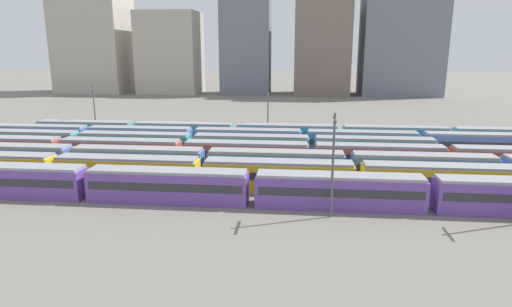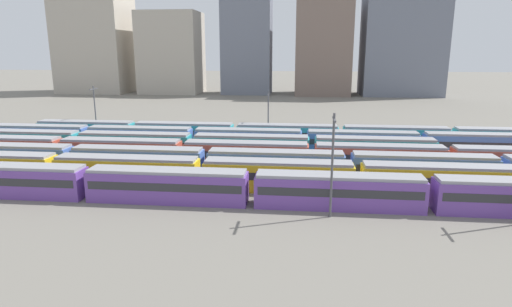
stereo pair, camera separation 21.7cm
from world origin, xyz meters
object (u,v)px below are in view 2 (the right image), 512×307
Objects in this scene: train_track_0 at (251,188)px; train_track_1 at (358,178)px; catenary_pole_3 at (268,114)px; train_track_2 at (348,166)px; train_track_4 at (193,145)px; train_track_3 at (312,156)px; train_track_5 at (304,141)px; catenary_pole_0 at (332,161)px; catenary_pole_1 at (95,109)px; train_track_6 at (341,136)px.

train_track_0 is 0.66× the size of train_track_1.
catenary_pole_3 is (-0.82, 34.15, 3.30)m from train_track_0.
train_track_2 is 25.57m from train_track_4.
catenary_pole_3 reaches higher than train_track_2.
train_track_3 and train_track_4 have the same top height.
train_track_0 and train_track_5 have the same top height.
catenary_pole_0 reaches higher than catenary_pole_1.
train_track_3 and train_track_6 have the same top height.
train_track_2 is at bearing -92.19° from train_track_6.
train_track_4 is 31.42m from catenary_pole_0.
train_track_0 is 17.05m from train_track_3.
catenary_pole_0 is (-3.65, -8.02, 4.00)m from train_track_1.
train_track_6 is at bearing -3.78° from catenary_pole_1.
catenary_pole_3 is (33.59, -0.13, -0.35)m from catenary_pole_1.
train_track_4 is 8.00× the size of catenary_pole_3.
catenary_pole_1 reaches higher than train_track_0.
train_track_5 is at bearing -11.62° from catenary_pole_1.
train_track_1 is at bearing -33.05° from train_track_4.
train_track_2 is at bearing 96.72° from train_track_1.
train_track_6 is at bearing 89.60° from train_track_1.
train_track_5 is 8.25m from train_track_6.
train_track_1 is at bearing -32.02° from catenary_pole_1.
train_track_6 is (5.40, 15.60, 0.00)m from train_track_3.
catenary_pole_1 is (-41.30, 18.69, 3.65)m from train_track_3.
catenary_pole_3 is (-12.31, 23.75, 3.30)m from train_track_2.
train_track_3 and train_track_5 have the same top height.
catenary_pole_3 is at bearing 117.40° from train_track_2.
train_track_0 is 0.66× the size of train_track_6.
train_track_3 is 10.45m from train_track_5.
catenary_pole_0 reaches higher than catenary_pole_3.
train_track_1 and train_track_6 have the same top height.
catenary_pole_3 is (-12.92, 28.95, 3.30)m from train_track_1.
catenary_pole_0 is (1.57, -18.42, 4.00)m from train_track_3.
train_track_1 is at bearing 23.26° from train_track_0.
train_track_6 is (12.28, 31.20, 0.00)m from train_track_0.
train_track_3 is 1.00× the size of train_track_6.
catenary_pole_1 reaches higher than train_track_2.
train_track_0 is at bearing -111.48° from train_track_6.
train_track_5 is (17.75, 5.20, 0.00)m from train_track_4.
catenary_pole_3 is (-9.28, 36.97, -0.70)m from catenary_pole_0.
train_track_2 is (11.49, 10.40, 0.00)m from train_track_0.
train_track_5 is 29.21m from catenary_pole_0.
train_track_2 is 12.05× the size of catenary_pole_3.
train_track_0 is 23.95m from train_track_4.
train_track_3 is 11.23× the size of catenary_pole_1.
train_track_0 is 33.53m from train_track_6.
train_track_3 is 19.47m from train_track_4.
train_track_1 and train_track_2 have the same top height.
train_track_3 is (-4.60, 5.20, 0.00)m from train_track_2.
train_track_2 is at bearing 77.08° from catenary_pole_0.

